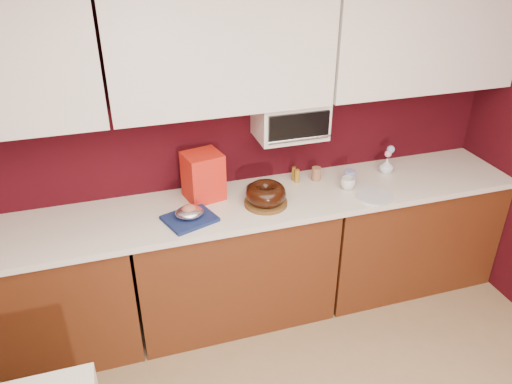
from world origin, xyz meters
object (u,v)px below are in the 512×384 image
Objects in this scene: bundt_cake at (266,194)px; flower_vase at (387,165)px; pandoro_box at (203,176)px; toaster_oven at (290,118)px; blue_jar at (349,177)px; foil_ham_nest at (189,212)px; coffee_mug at (348,182)px.

flower_vase is (0.97, 0.18, -0.02)m from bundt_cake.
bundt_cake is at bearing -42.73° from pandoro_box.
toaster_oven is 4.81× the size of blue_jar.
flower_vase is (0.33, 0.06, 0.01)m from blue_jar.
pandoro_box is at bearing 149.49° from bundt_cake.
blue_jar is at bearing -17.68° from pandoro_box.
flower_vase is (1.48, 0.22, 0.01)m from foil_ham_nest.
pandoro_box is (-0.60, -0.02, -0.32)m from toaster_oven.
coffee_mug is 1.04× the size of blue_jar.
flower_vase reaches higher than blue_jar.
bundt_cake reaches higher than coffee_mug.
foil_ham_nest is at bearing -159.55° from toaster_oven.
bundt_cake is at bearing -169.98° from blue_jar.
bundt_cake is 0.60m from coffee_mug.
foil_ham_nest is at bearing -132.10° from pandoro_box.
foil_ham_nest is at bearing -172.25° from blue_jar.
toaster_oven is 0.85m from flower_vase.
coffee_mug is 0.40m from flower_vase.
pandoro_box is at bearing 60.12° from foil_ham_nest.
bundt_cake is 1.51× the size of foil_ham_nest.
coffee_mug is at bearing 3.55° from bundt_cake.
bundt_cake is at bearing -169.68° from flower_vase.
coffee_mug is at bearing -28.82° from toaster_oven.
pandoro_box is 3.23× the size of coffee_mug.
foil_ham_nest is at bearing -175.21° from bundt_cake.
pandoro_box is at bearing 174.54° from blue_jar.
toaster_oven is at bearing 151.18° from coffee_mug.
foil_ham_nest is 0.55× the size of pandoro_box.
flower_vase is at bearing -4.45° from toaster_oven.
toaster_oven is at bearing 163.65° from blue_jar.
flower_vase is at bearing 10.32° from bundt_cake.
pandoro_box is at bearing 169.71° from coffee_mug.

